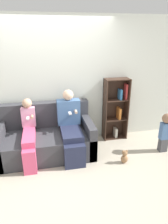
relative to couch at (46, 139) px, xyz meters
name	(u,v)px	position (x,y,z in m)	size (l,w,h in m)	color
ground_plane	(58,169)	(0.16, -0.57, -0.31)	(14.00, 14.00, 0.00)	#B2A893
back_wall	(50,83)	(0.16, 0.49, 0.97)	(10.00, 0.06, 2.55)	silver
couch	(46,139)	(0.00, 0.00, 0.00)	(1.76, 0.93, 0.94)	#38383D
adult_seated	(70,124)	(0.46, -0.12, 0.32)	(0.43, 0.85, 1.22)	#232842
child_seated	(29,133)	(-0.30, -0.16, 0.24)	(0.25, 0.87, 1.09)	#DB4C75
toddler_standing	(165,130)	(2.26, -0.42, 0.15)	(0.19, 0.19, 0.80)	#47474C
bookshelf	(116,109)	(1.52, 0.35, 0.36)	(0.51, 0.27, 1.34)	#3D281E
teddy_bear	(124,157)	(1.36, -0.63, -0.19)	(0.13, 0.11, 0.26)	#936B47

